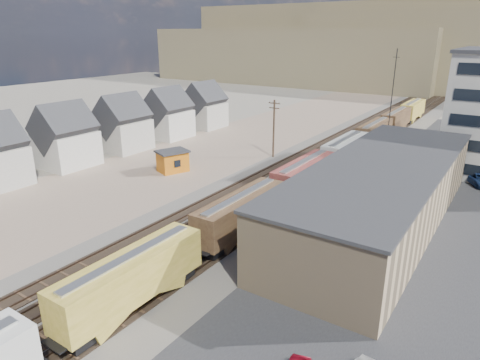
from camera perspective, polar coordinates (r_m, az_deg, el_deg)
The scene contains 13 objects.
ground at distance 39.89m, azimuth -15.66°, elevation -13.02°, with size 300.00×300.00×0.00m, color #6B6356.
ballast_bed at distance 78.74m, azimuth 12.72°, elevation 3.41°, with size 18.00×200.00×0.06m, color #4C4742.
dirt_yard at distance 79.67m, azimuth -3.52°, elevation 4.02°, with size 24.00×180.00×0.03m, color #826A59.
asphalt_lot at distance 60.00m, azimuth 27.06°, elevation -3.28°, with size 26.00×120.00×0.04m, color #232326.
rail_tracks at distance 78.90m, azimuth 12.35°, elevation 3.53°, with size 11.40×200.00×0.24m.
freight_train at distance 64.21m, azimuth 11.46°, elevation 2.51°, with size 3.00×119.74×4.46m.
warehouse at distance 50.56m, azimuth 18.29°, elevation -1.64°, with size 12.40×40.40×7.25m.
utility_pole_north at distance 73.91m, azimuth 4.53°, elevation 7.02°, with size 2.20×0.32×10.00m.
radio_mast at distance 84.51m, azimuth 19.56°, elevation 10.16°, with size 1.20×0.16×18.00m.
townhouse_row at distance 78.00m, azimuth -18.69°, elevation 5.99°, with size 8.15×68.16×10.47m.
hills_north at distance 190.99m, azimuth 26.77°, elevation 15.21°, with size 265.00×80.00×32.00m.
maintenance_shed at distance 67.53m, azimuth -8.97°, elevation 2.55°, with size 5.02×5.62×3.39m.
parked_car_blue at distance 69.91m, azimuth 29.37°, elevation 0.04°, with size 2.73×5.92×1.64m, color navy.
Camera 1 is at (26.74, -21.10, 20.77)m, focal length 32.00 mm.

